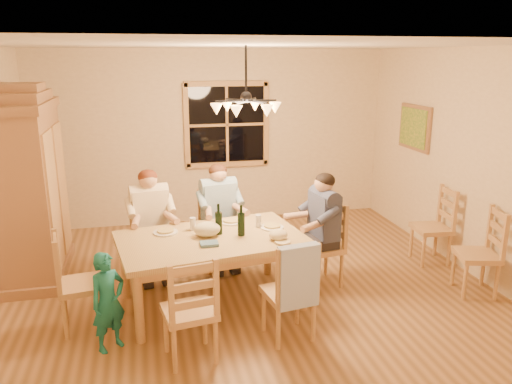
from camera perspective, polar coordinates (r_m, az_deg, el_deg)
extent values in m
plane|color=brown|center=(5.96, -1.03, -10.50)|extent=(5.50, 5.50, 0.00)
cube|color=white|center=(5.36, -1.17, 16.45)|extent=(5.50, 5.00, 0.02)
cube|color=beige|center=(7.93, -4.81, 6.23)|extent=(5.50, 0.02, 2.70)
cube|color=beige|center=(6.62, 22.93, 3.27)|extent=(0.02, 5.00, 2.70)
cube|color=black|center=(7.91, -3.37, 7.70)|extent=(1.20, 0.03, 1.20)
cube|color=tan|center=(7.89, -3.35, 7.68)|extent=(1.30, 0.06, 1.30)
cube|color=#90633E|center=(7.56, 17.70, 7.04)|extent=(0.04, 0.78, 0.64)
cube|color=#1E6B2D|center=(7.54, 17.50, 7.04)|extent=(0.02, 0.68, 0.54)
cylinder|color=black|center=(5.37, -1.15, 13.62)|extent=(0.02, 0.02, 0.53)
sphere|color=black|center=(5.38, -1.14, 10.80)|extent=(0.12, 0.12, 0.12)
cylinder|color=black|center=(5.42, 0.55, 10.41)|extent=(0.34, 0.02, 0.02)
cone|color=#FFB259|center=(5.46, 2.20, 9.60)|extent=(0.13, 0.13, 0.12)
cylinder|color=black|center=(5.53, -0.61, 10.51)|extent=(0.19, 0.31, 0.02)
cone|color=#FFB259|center=(5.69, -0.11, 9.84)|extent=(0.13, 0.13, 0.12)
cylinder|color=black|center=(5.50, -2.26, 10.47)|extent=(0.19, 0.31, 0.02)
cone|color=#FFB259|center=(5.63, -3.33, 9.75)|extent=(0.13, 0.13, 0.12)
cylinder|color=black|center=(5.35, -2.84, 10.33)|extent=(0.34, 0.02, 0.02)
cone|color=#FFB259|center=(5.34, -4.54, 9.42)|extent=(0.13, 0.13, 0.12)
cylinder|color=black|center=(5.23, -1.69, 10.23)|extent=(0.19, 0.31, 0.02)
cone|color=#FFB259|center=(5.09, -2.27, 9.18)|extent=(0.13, 0.13, 0.12)
cylinder|color=black|center=(5.27, 0.04, 10.27)|extent=(0.19, 0.31, 0.02)
cone|color=#FFB259|center=(5.16, 1.27, 9.26)|extent=(0.13, 0.13, 0.12)
cube|color=#90633E|center=(6.44, -24.41, -0.41)|extent=(0.60, 1.30, 2.00)
cube|color=#90633E|center=(6.27, -25.47, 8.88)|extent=(0.66, 1.40, 0.10)
cube|color=#90633E|center=(6.26, -25.57, 9.78)|extent=(0.58, 1.00, 0.12)
cube|color=#90633E|center=(6.25, -25.68, 10.69)|extent=(0.52, 0.55, 0.10)
cube|color=tan|center=(6.07, -22.13, -1.06)|extent=(0.03, 0.55, 1.60)
cube|color=tan|center=(6.70, -21.29, 0.49)|extent=(0.03, 0.55, 1.60)
cube|color=#90633E|center=(6.74, -23.53, -8.13)|extent=(0.66, 1.40, 0.12)
cube|color=#AB844C|center=(5.26, -5.13, -5.48)|extent=(2.06, 1.44, 0.06)
cube|color=tan|center=(5.29, -5.11, -6.29)|extent=(1.89, 1.27, 0.10)
cylinder|color=tan|center=(4.83, -13.26, -12.80)|extent=(0.09, 0.09, 0.70)
cylinder|color=tan|center=(5.29, 5.49, -9.84)|extent=(0.09, 0.09, 0.70)
cylinder|color=tan|center=(5.69, -14.77, -8.43)|extent=(0.09, 0.09, 0.70)
cylinder|color=tan|center=(6.09, 1.36, -6.30)|extent=(0.09, 0.09, 0.70)
cube|color=tan|center=(6.08, -11.83, -5.66)|extent=(0.50, 0.48, 0.06)
cube|color=tan|center=(5.99, -11.97, -3.24)|extent=(0.38, 0.11, 0.54)
cube|color=tan|center=(6.27, -4.20, -4.73)|extent=(0.50, 0.48, 0.06)
cube|color=tan|center=(6.18, -4.25, -2.38)|extent=(0.38, 0.11, 0.54)
cube|color=tan|center=(4.48, -7.62, -13.42)|extent=(0.50, 0.48, 0.06)
cube|color=tan|center=(4.36, -7.74, -10.30)|extent=(0.38, 0.11, 0.54)
cube|color=tan|center=(4.76, 3.75, -11.46)|extent=(0.50, 0.48, 0.06)
cube|color=tan|center=(4.65, 3.80, -8.49)|extent=(0.38, 0.11, 0.54)
cube|color=tan|center=(5.19, -19.36, -10.01)|extent=(0.48, 0.50, 0.06)
cube|color=tan|center=(5.08, -19.63, -7.25)|extent=(0.11, 0.38, 0.54)
cube|color=tan|center=(5.85, 7.49, -6.32)|extent=(0.48, 0.50, 0.06)
cube|color=tan|center=(5.75, 7.58, -3.82)|extent=(0.11, 0.38, 0.54)
cube|color=beige|center=(5.96, -12.04, -2.15)|extent=(0.43, 0.28, 0.52)
cube|color=#262328|center=(6.06, -11.87, -4.95)|extent=(0.44, 0.47, 0.14)
sphere|color=tan|center=(5.86, -12.24, 1.40)|extent=(0.21, 0.21, 0.21)
ellipsoid|color=#592614|center=(5.85, -12.26, 1.69)|extent=(0.22, 0.22, 0.17)
cube|color=teal|center=(6.14, -4.27, -1.31)|extent=(0.43, 0.28, 0.52)
cube|color=#262328|center=(6.24, -4.21, -4.04)|extent=(0.44, 0.47, 0.14)
sphere|color=tan|center=(6.05, -4.34, 2.14)|extent=(0.21, 0.21, 0.21)
ellipsoid|color=#381E11|center=(6.04, -4.35, 2.42)|extent=(0.22, 0.22, 0.17)
cube|color=#3D4361|center=(5.72, 7.62, -2.69)|extent=(0.28, 0.43, 0.52)
cube|color=#262328|center=(5.82, 7.51, -5.59)|extent=(0.47, 0.44, 0.14)
sphere|color=tan|center=(5.61, 7.76, 1.01)|extent=(0.21, 0.21, 0.21)
ellipsoid|color=black|center=(5.60, 7.77, 1.30)|extent=(0.22, 0.22, 0.17)
cube|color=#A5B8DF|center=(4.50, 4.85, -9.62)|extent=(0.39, 0.16, 0.58)
cylinder|color=black|center=(5.29, -4.30, -3.10)|extent=(0.08, 0.08, 0.33)
cylinder|color=black|center=(5.24, -1.70, -3.25)|extent=(0.08, 0.08, 0.33)
cylinder|color=white|center=(5.43, -10.29, -4.56)|extent=(0.26, 0.26, 0.02)
cylinder|color=white|center=(5.68, -2.87, -3.45)|extent=(0.26, 0.26, 0.02)
cylinder|color=white|center=(5.50, 1.84, -4.06)|extent=(0.26, 0.26, 0.02)
cylinder|color=silver|center=(5.47, -7.23, -3.63)|extent=(0.06, 0.06, 0.14)
cylinder|color=silver|center=(5.51, 0.26, -3.34)|extent=(0.06, 0.06, 0.14)
ellipsoid|color=beige|center=(5.15, 2.56, -4.88)|extent=(0.20, 0.20, 0.11)
cube|color=#486884|center=(5.04, -5.37, -5.91)|extent=(0.20, 0.17, 0.03)
ellipsoid|color=beige|center=(5.26, -5.62, -4.25)|extent=(0.28, 0.22, 0.15)
imported|color=#197474|center=(4.76, -16.54, -11.93)|extent=(0.41, 0.38, 0.93)
cube|color=tan|center=(6.10, 23.91, -6.64)|extent=(0.52, 0.53, 0.06)
cube|color=tan|center=(6.01, 24.18, -4.25)|extent=(0.14, 0.38, 0.54)
cube|color=tan|center=(6.80, 19.40, -3.97)|extent=(0.46, 0.48, 0.06)
cube|color=tan|center=(6.72, 19.60, -1.80)|extent=(0.09, 0.38, 0.54)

